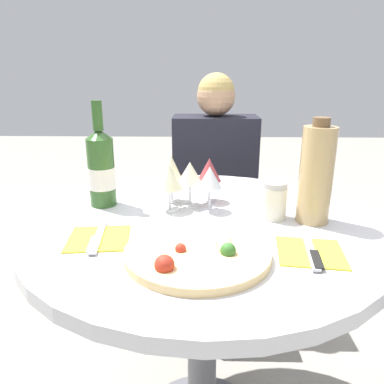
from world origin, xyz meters
TOP-DOWN VIEW (x-y plane):
  - dining_table at (0.00, 0.00)m, footprint 0.99×0.99m
  - chair_behind_diner at (0.06, 0.84)m, footprint 0.42×0.42m
  - seated_diner at (0.06, 0.69)m, footprint 0.39×0.43m
  - pizza_large at (-0.01, -0.22)m, footprint 0.33×0.33m
  - wine_bottle at (-0.32, 0.13)m, footprint 0.08×0.08m
  - tall_carafe at (0.31, 0.01)m, footprint 0.09×0.09m
  - sugar_shaker at (0.20, 0.03)m, footprint 0.08×0.08m
  - wine_glass_front_left at (-0.10, 0.09)m, footprint 0.08×0.08m
  - wine_glass_back_left at (-0.10, 0.17)m, footprint 0.07×0.07m
  - wine_glass_front_right at (0.02, 0.09)m, footprint 0.07×0.07m
  - wine_glass_center at (-0.04, 0.13)m, footprint 0.08×0.08m
  - wine_glass_back_right at (0.02, 0.17)m, footprint 0.08×0.08m
  - place_setting_left at (-0.27, -0.13)m, footprint 0.17×0.19m
  - place_setting_right at (0.25, -0.19)m, footprint 0.17×0.19m

SIDE VIEW (x-z plane):
  - chair_behind_diner at x=0.06m, z-range -0.02..0.92m
  - seated_diner at x=0.06m, z-range -0.07..1.10m
  - dining_table at x=0.00m, z-range 0.25..1.02m
  - place_setting_left at x=-0.27m, z-range 0.77..0.78m
  - place_setting_right at x=0.25m, z-range 0.77..0.78m
  - pizza_large at x=-0.01m, z-range 0.76..0.80m
  - sugar_shaker at x=0.20m, z-range 0.77..0.88m
  - wine_glass_front_right at x=0.02m, z-range 0.80..0.94m
  - wine_glass_back_right at x=0.02m, z-range 0.80..0.94m
  - wine_glass_front_left at x=-0.10m, z-range 0.80..0.94m
  - wine_glass_center at x=-0.04m, z-range 0.80..0.94m
  - wine_glass_back_left at x=-0.10m, z-range 0.80..0.95m
  - wine_bottle at x=-0.32m, z-range 0.73..1.05m
  - tall_carafe at x=0.31m, z-range 0.76..1.05m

